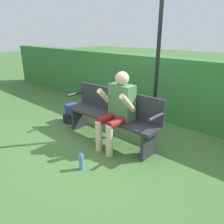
% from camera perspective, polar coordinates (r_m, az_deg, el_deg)
% --- Properties ---
extents(ground_plane, '(40.00, 40.00, 0.00)m').
position_cam_1_polar(ground_plane, '(3.99, -0.63, -7.27)').
color(ground_plane, '#426B33').
extents(hedge_back, '(12.00, 0.40, 1.35)m').
position_cam_1_polar(hedge_back, '(5.00, 12.32, 6.25)').
color(hedge_back, '#337033').
rests_on(hedge_back, ground).
extents(park_bench, '(1.89, 0.42, 0.90)m').
position_cam_1_polar(park_bench, '(3.83, -0.01, -0.55)').
color(park_bench, '#2D2D33').
rests_on(park_bench, ground).
extents(person_seated, '(0.56, 0.59, 1.26)m').
position_cam_1_polar(person_seated, '(3.53, 1.56, 1.45)').
color(person_seated, '#4C7F4C').
rests_on(person_seated, ground).
extents(backpack, '(0.29, 0.34, 0.38)m').
position_cam_1_polar(backpack, '(4.79, -10.09, -0.40)').
color(backpack, '#283893').
rests_on(backpack, ground).
extents(water_bottle, '(0.07, 0.07, 0.25)m').
position_cam_1_polar(water_bottle, '(3.18, -8.01, -12.76)').
color(water_bottle, '#4C8CCC').
rests_on(water_bottle, ground).
extents(signpost, '(0.34, 0.09, 2.86)m').
position_cam_1_polar(signpost, '(3.90, 12.03, 16.12)').
color(signpost, black).
rests_on(signpost, ground).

